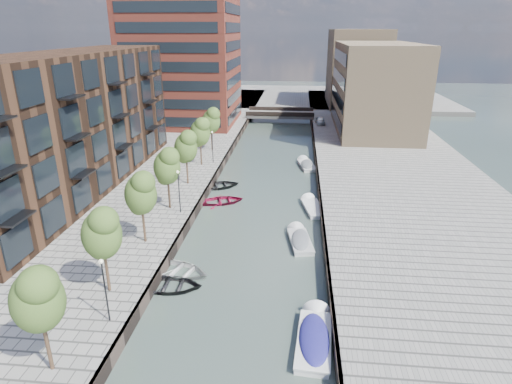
# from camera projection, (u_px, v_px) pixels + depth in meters

# --- Properties ---
(water) EXTENTS (300.00, 300.00, 0.00)m
(water) POSITION_uv_depth(u_px,v_px,m) (269.00, 172.00, 54.81)
(water) COLOR #38473F
(water) RESTS_ON ground
(quay_left) EXTENTS (60.00, 140.00, 1.00)m
(quay_left) POSITION_uv_depth(u_px,v_px,m) (4.00, 160.00, 57.96)
(quay_left) COLOR gray
(quay_left) RESTS_ON ground
(quay_right) EXTENTS (20.00, 140.00, 1.00)m
(quay_right) POSITION_uv_depth(u_px,v_px,m) (397.00, 172.00, 53.16)
(quay_right) COLOR gray
(quay_right) RESTS_ON ground
(quay_wall_left) EXTENTS (0.25, 140.00, 1.00)m
(quay_wall_left) POSITION_uv_depth(u_px,v_px,m) (222.00, 167.00, 55.20)
(quay_wall_left) COLOR #332823
(quay_wall_left) RESTS_ON ground
(quay_wall_right) EXTENTS (0.25, 140.00, 1.00)m
(quay_wall_right) POSITION_uv_depth(u_px,v_px,m) (317.00, 169.00, 54.07)
(quay_wall_right) COLOR #332823
(quay_wall_right) RESTS_ON ground
(far_closure) EXTENTS (80.00, 40.00, 1.00)m
(far_closure) POSITION_uv_depth(u_px,v_px,m) (285.00, 97.00, 110.36)
(far_closure) COLOR gray
(far_closure) RESTS_ON ground
(apartment_block) EXTENTS (8.00, 38.00, 14.00)m
(apartment_block) POSITION_uv_depth(u_px,v_px,m) (71.00, 123.00, 44.50)
(apartment_block) COLOR #311D13
(apartment_block) RESTS_ON quay_left
(tower) EXTENTS (18.00, 18.00, 30.00)m
(tower) POSITION_uv_depth(u_px,v_px,m) (182.00, 36.00, 73.86)
(tower) COLOR brown
(tower) RESTS_ON quay_left
(tan_block_near) EXTENTS (12.00, 25.00, 14.00)m
(tan_block_near) POSITION_uv_depth(u_px,v_px,m) (375.00, 87.00, 70.90)
(tan_block_near) COLOR #9A7E5E
(tan_block_near) RESTS_ON quay_right
(tan_block_far) EXTENTS (12.00, 20.00, 16.00)m
(tan_block_far) POSITION_uv_depth(u_px,v_px,m) (356.00, 68.00, 94.69)
(tan_block_far) COLOR #9A7E5E
(tan_block_far) RESTS_ON quay_right
(bridge) EXTENTS (13.00, 6.00, 1.30)m
(bridge) POSITION_uv_depth(u_px,v_px,m) (280.00, 114.00, 84.04)
(bridge) COLOR gray
(bridge) RESTS_ON ground
(tree_0) EXTENTS (2.50, 2.50, 5.95)m
(tree_0) POSITION_uv_depth(u_px,v_px,m) (37.00, 297.00, 20.26)
(tree_0) COLOR #382619
(tree_0) RESTS_ON quay_left
(tree_1) EXTENTS (2.50, 2.50, 5.95)m
(tree_1) POSITION_uv_depth(u_px,v_px,m) (101.00, 232.00, 26.76)
(tree_1) COLOR #382619
(tree_1) RESTS_ON quay_left
(tree_2) EXTENTS (2.50, 2.50, 5.95)m
(tree_2) POSITION_uv_depth(u_px,v_px,m) (140.00, 192.00, 33.26)
(tree_2) COLOR #382619
(tree_2) RESTS_ON quay_left
(tree_3) EXTENTS (2.50, 2.50, 5.95)m
(tree_3) POSITION_uv_depth(u_px,v_px,m) (167.00, 165.00, 39.76)
(tree_3) COLOR #382619
(tree_3) RESTS_ON quay_left
(tree_4) EXTENTS (2.50, 2.50, 5.95)m
(tree_4) POSITION_uv_depth(u_px,v_px,m) (186.00, 146.00, 46.26)
(tree_4) COLOR #382619
(tree_4) RESTS_ON quay_left
(tree_5) EXTENTS (2.50, 2.50, 5.95)m
(tree_5) POSITION_uv_depth(u_px,v_px,m) (200.00, 131.00, 52.77)
(tree_5) COLOR #382619
(tree_5) RESTS_ON quay_left
(tree_6) EXTENTS (2.50, 2.50, 5.95)m
(tree_6) POSITION_uv_depth(u_px,v_px,m) (211.00, 120.00, 59.27)
(tree_6) COLOR #382619
(tree_6) RESTS_ON quay_left
(lamp_0) EXTENTS (0.24, 0.24, 4.12)m
(lamp_0) POSITION_uv_depth(u_px,v_px,m) (104.00, 284.00, 24.50)
(lamp_0) COLOR black
(lamp_0) RESTS_ON quay_left
(lamp_1) EXTENTS (0.24, 0.24, 4.12)m
(lamp_1) POSITION_uv_depth(u_px,v_px,m) (179.00, 187.00, 39.36)
(lamp_1) COLOR black
(lamp_1) RESTS_ON quay_left
(lamp_2) EXTENTS (0.24, 0.24, 4.12)m
(lamp_2) POSITION_uv_depth(u_px,v_px,m) (212.00, 144.00, 54.22)
(lamp_2) COLOR black
(lamp_2) RESTS_ON quay_left
(sloop_1) EXTENTS (4.79, 3.49, 0.97)m
(sloop_1) POSITION_uv_depth(u_px,v_px,m) (170.00, 288.00, 30.24)
(sloop_1) COLOR black
(sloop_1) RESTS_ON ground
(sloop_2) EXTENTS (5.25, 4.46, 0.92)m
(sloop_2) POSITION_uv_depth(u_px,v_px,m) (223.00, 203.00, 45.09)
(sloop_2) COLOR maroon
(sloop_2) RESTS_ON ground
(sloop_3) EXTENTS (5.64, 4.71, 1.01)m
(sloop_3) POSITION_uv_depth(u_px,v_px,m) (179.00, 274.00, 32.08)
(sloop_3) COLOR #BBBAB9
(sloop_3) RESTS_ON ground
(sloop_4) EXTENTS (5.72, 4.93, 1.00)m
(sloop_4) POSITION_uv_depth(u_px,v_px,m) (219.00, 187.00, 49.41)
(sloop_4) COLOR black
(sloop_4) RESTS_ON ground
(motorboat_1) EXTENTS (2.44, 5.05, 1.61)m
(motorboat_1) POSITION_uv_depth(u_px,v_px,m) (299.00, 239.00, 36.83)
(motorboat_1) COLOR #BABAB8
(motorboat_1) RESTS_ON ground
(motorboat_2) EXTENTS (2.64, 5.13, 1.63)m
(motorboat_2) POSITION_uv_depth(u_px,v_px,m) (312.00, 207.00, 43.73)
(motorboat_2) COLOR white
(motorboat_2) RESTS_ON ground
(motorboat_3) EXTENTS (2.35, 5.72, 1.86)m
(motorboat_3) POSITION_uv_depth(u_px,v_px,m) (314.00, 336.00, 25.25)
(motorboat_3) COLOR white
(motorboat_3) RESTS_ON ground
(motorboat_4) EXTENTS (2.68, 5.23, 1.66)m
(motorboat_4) POSITION_uv_depth(u_px,v_px,m) (306.00, 165.00, 56.87)
(motorboat_4) COLOR beige
(motorboat_4) RESTS_ON ground
(car) EXTENTS (1.81, 3.89, 1.29)m
(car) POSITION_uv_depth(u_px,v_px,m) (320.00, 121.00, 76.96)
(car) COLOR silver
(car) RESTS_ON quay_right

